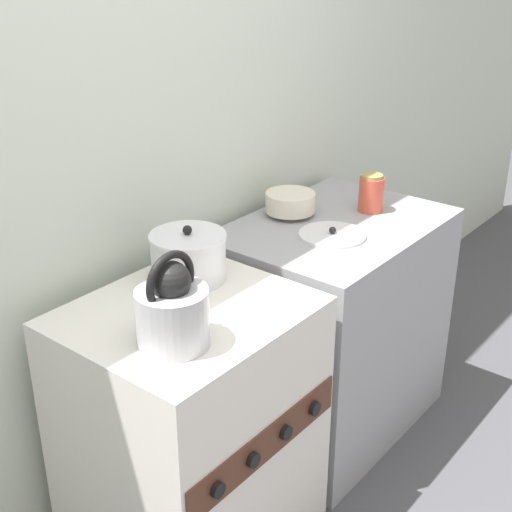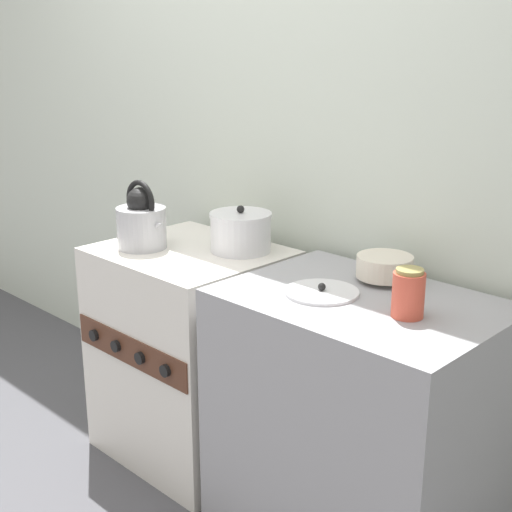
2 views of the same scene
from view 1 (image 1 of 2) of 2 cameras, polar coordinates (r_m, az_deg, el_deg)
wall_back at (r=2.09m, az=-13.72°, el=9.08°), size 7.00×0.06×2.50m
stove at (r=2.21m, az=-5.19°, el=-13.80°), size 0.65×0.59×0.83m
counter at (r=2.72m, az=6.04°, el=-5.59°), size 0.83×0.59×0.84m
kettle at (r=1.78m, az=-6.67°, el=-4.26°), size 0.23×0.18×0.26m
cooking_pot at (r=2.12m, az=-5.42°, el=-0.04°), size 0.23×0.23×0.17m
enamel_bowl at (r=2.58m, az=2.76°, el=4.31°), size 0.18×0.18×0.08m
storage_jar at (r=2.64m, az=9.20°, el=4.98°), size 0.09×0.09×0.14m
loose_pot_lid at (r=2.42m, az=6.13°, el=1.71°), size 0.23×0.23×0.03m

